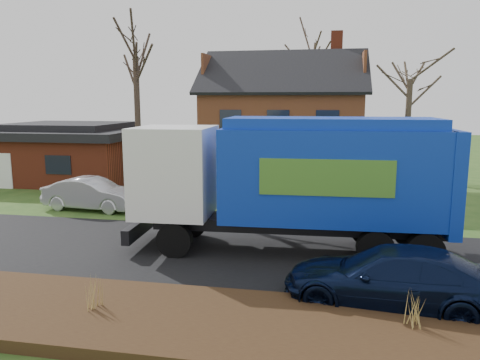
# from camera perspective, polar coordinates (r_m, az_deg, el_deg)

# --- Properties ---
(ground) EXTENTS (120.00, 120.00, 0.00)m
(ground) POSITION_cam_1_polar(r_m,az_deg,el_deg) (16.46, -6.40, -8.66)
(ground) COLOR #294C19
(ground) RESTS_ON ground
(road) EXTENTS (80.00, 7.00, 0.02)m
(road) POSITION_cam_1_polar(r_m,az_deg,el_deg) (16.46, -6.40, -8.63)
(road) COLOR black
(road) RESTS_ON ground
(mulch_verge) EXTENTS (80.00, 3.50, 0.30)m
(mulch_verge) POSITION_cam_1_polar(r_m,az_deg,el_deg) (11.81, -14.23, -15.80)
(mulch_verge) COLOR black
(mulch_verge) RESTS_ON ground
(main_house) EXTENTS (12.95, 8.95, 9.26)m
(main_house) POSITION_cam_1_polar(r_m,az_deg,el_deg) (29.02, 4.42, 7.45)
(main_house) COLOR #BFB69A
(main_house) RESTS_ON ground
(ranch_house) EXTENTS (9.80, 8.20, 3.70)m
(ranch_house) POSITION_cam_1_polar(r_m,az_deg,el_deg) (32.68, -20.10, 3.25)
(ranch_house) COLOR #953820
(ranch_house) RESTS_ON ground
(garbage_truck) EXTENTS (10.85, 3.30, 4.60)m
(garbage_truck) POSITION_cam_1_polar(r_m,az_deg,el_deg) (15.90, 6.80, 0.53)
(garbage_truck) COLOR black
(garbage_truck) RESTS_ON ground
(silver_sedan) EXTENTS (4.73, 1.97, 1.52)m
(silver_sedan) POSITION_cam_1_polar(r_m,az_deg,el_deg) (23.35, -17.61, -1.62)
(silver_sedan) COLOR #B6B8BE
(silver_sedan) RESTS_ON ground
(navy_wagon) EXTENTS (5.55, 2.75, 1.55)m
(navy_wagon) POSITION_cam_1_polar(r_m,az_deg,el_deg) (12.56, 17.89, -11.29)
(navy_wagon) COLOR black
(navy_wagon) RESTS_ON ground
(tree_front_west) EXTENTS (3.43, 3.43, 10.18)m
(tree_front_west) POSITION_cam_1_polar(r_m,az_deg,el_deg) (25.33, -12.72, 16.80)
(tree_front_west) COLOR #3A2C23
(tree_front_west) RESTS_ON ground
(tree_front_east) EXTENTS (3.18, 3.18, 8.83)m
(tree_front_east) POSITION_cam_1_polar(r_m,az_deg,el_deg) (24.76, 20.18, 13.80)
(tree_front_east) COLOR #433628
(tree_front_east) RESTS_ON ground
(tree_back) EXTENTS (3.68, 3.68, 11.65)m
(tree_back) POSITION_cam_1_polar(r_m,az_deg,el_deg) (37.53, 8.78, 16.58)
(tree_back) COLOR #3E2F25
(tree_back) RESTS_ON ground
(grass_clump_mid) EXTENTS (0.30, 0.25, 0.84)m
(grass_clump_mid) POSITION_cam_1_polar(r_m,az_deg,el_deg) (11.85, -17.33, -12.85)
(grass_clump_mid) COLOR #AE8E4C
(grass_clump_mid) RESTS_ON mulch_verge
(grass_clump_east) EXTENTS (0.31, 0.26, 0.77)m
(grass_clump_east) POSITION_cam_1_polar(r_m,az_deg,el_deg) (11.21, 20.61, -14.56)
(grass_clump_east) COLOR #9E8545
(grass_clump_east) RESTS_ON mulch_verge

